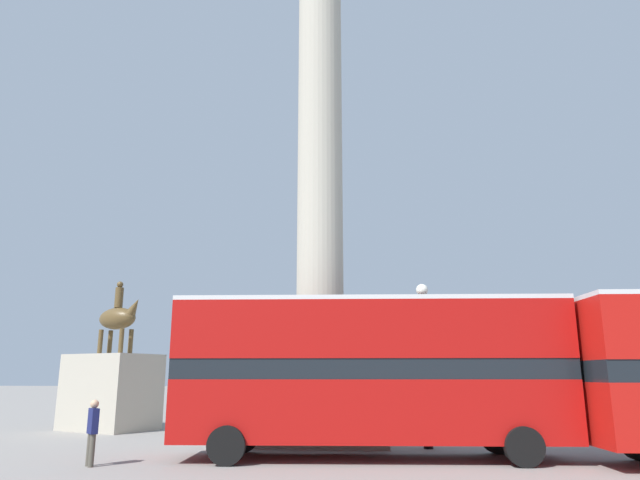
{
  "coord_description": "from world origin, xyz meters",
  "views": [
    {
      "loc": [
        2.01,
        -21.03,
        2.27
      ],
      "look_at": [
        0.0,
        0.0,
        7.29
      ],
      "focal_mm": 32.0,
      "sensor_mm": 36.0,
      "label": 1
    }
  ],
  "objects": [
    {
      "name": "pedestrian_near_lamp",
      "position": [
        -5.32,
        -6.21,
        0.91
      ],
      "size": [
        0.42,
        0.44,
        1.65
      ],
      "rotation": [
        0.0,
        0.0,
        2.3
      ],
      "color": "#4C473D",
      "rests_on": "ground_plane"
    },
    {
      "name": "ground_plane",
      "position": [
        0.0,
        0.0,
        0.0
      ],
      "size": [
        200.0,
        200.0,
        0.0
      ],
      "primitive_type": "plane",
      "color": "gray"
    },
    {
      "name": "monument_column",
      "position": [
        0.0,
        0.0,
        8.54
      ],
      "size": [
        4.82,
        4.82,
        24.15
      ],
      "color": "#ADA593",
      "rests_on": "ground_plane"
    },
    {
      "name": "equestrian_statue",
      "position": [
        -9.31,
        3.28,
        1.81
      ],
      "size": [
        4.37,
        3.84,
        6.36
      ],
      "rotation": [
        0.0,
        0.0,
        -0.42
      ],
      "color": "#ADA593",
      "rests_on": "ground_plane"
    },
    {
      "name": "bus_a",
      "position": [
        1.84,
        -4.25,
        2.43
      ],
      "size": [
        11.03,
        3.4,
        4.41
      ],
      "rotation": [
        0.0,
        0.0,
        0.06
      ],
      "color": "#A80F0C",
      "rests_on": "ground_plane"
    },
    {
      "name": "street_lamp",
      "position": [
        3.62,
        -1.72,
        2.86
      ],
      "size": [
        0.4,
        0.4,
        5.27
      ],
      "color": "black",
      "rests_on": "ground_plane"
    }
  ]
}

